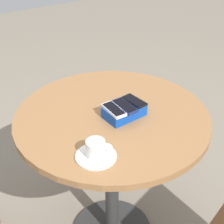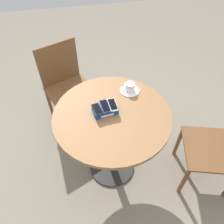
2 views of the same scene
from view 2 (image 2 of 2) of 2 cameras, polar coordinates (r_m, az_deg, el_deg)
ground_plane at (r=2.25m, az=0.00°, el=-13.92°), size 8.00×8.00×0.00m
round_table at (r=1.73m, az=0.00°, el=-3.88°), size 0.88×0.88×0.78m
phone_box at (r=1.61m, az=-1.82°, el=0.64°), size 0.19×0.13×0.05m
phone_black at (r=1.57m, az=-3.88°, el=0.74°), size 0.08×0.13×0.01m
phone_navy at (r=1.59m, az=-1.84°, el=1.51°), size 0.07×0.14×0.01m
phone_white at (r=1.60m, az=0.15°, el=1.92°), size 0.06×0.13×0.01m
saucer at (r=1.79m, az=4.66°, el=5.63°), size 0.16×0.16×0.01m
coffee_cup at (r=1.77m, az=4.67°, el=6.59°), size 0.10×0.07×0.07m
chair_near_window at (r=2.03m, az=26.96°, el=-8.09°), size 0.56×0.56×0.91m
chair_far_side at (r=2.37m, az=-11.55°, el=6.74°), size 0.59×0.59×0.90m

